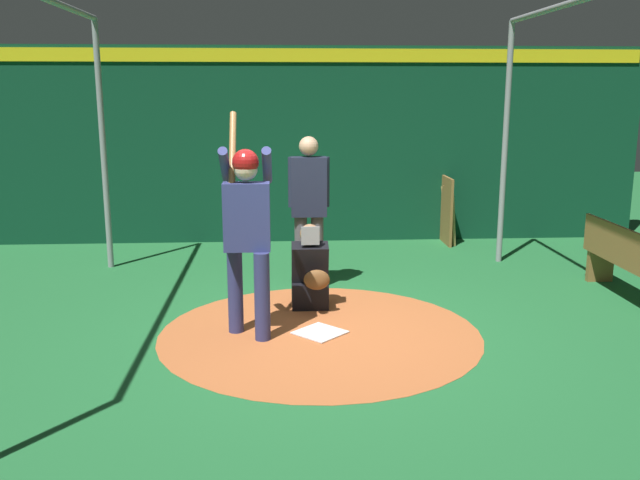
{
  "coord_description": "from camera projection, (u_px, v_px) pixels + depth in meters",
  "views": [
    {
      "loc": [
        6.37,
        -0.38,
        2.34
      ],
      "look_at": [
        0.0,
        0.0,
        0.95
      ],
      "focal_mm": 38.18,
      "sensor_mm": 36.0,
      "label": 1
    }
  ],
  "objects": [
    {
      "name": "ground_plane",
      "position": [
        320.0,
        334.0,
        6.74
      ],
      "size": [
        26.72,
        26.72,
        0.0
      ],
      "primitive_type": "plane",
      "color": "#216633"
    },
    {
      "name": "dirt_circle",
      "position": [
        320.0,
        333.0,
        6.74
      ],
      "size": [
        3.18,
        3.18,
        0.01
      ],
      "primitive_type": "cylinder",
      "color": "#B76033",
      "rests_on": "ground"
    },
    {
      "name": "home_plate",
      "position": [
        320.0,
        332.0,
        6.74
      ],
      "size": [
        0.59,
        0.59,
        0.01
      ],
      "primitive_type": "cube",
      "rotation": [
        0.0,
        0.0,
        0.79
      ],
      "color": "white",
      "rests_on": "dirt_circle"
    },
    {
      "name": "batter",
      "position": [
        247.0,
        224.0,
        6.46
      ],
      "size": [
        0.68,
        0.49,
        2.16
      ],
      "color": "navy",
      "rests_on": "ground"
    },
    {
      "name": "catcher",
      "position": [
        310.0,
        275.0,
        7.49
      ],
      "size": [
        0.58,
        0.4,
        0.94
      ],
      "color": "black",
      "rests_on": "ground"
    },
    {
      "name": "umpire",
      "position": [
        309.0,
        203.0,
        8.11
      ],
      "size": [
        0.23,
        0.49,
        1.84
      ],
      "color": "#4C4C51",
      "rests_on": "ground"
    },
    {
      "name": "back_wall",
      "position": [
        303.0,
        145.0,
        10.69
      ],
      "size": [
        0.22,
        10.72,
        3.04
      ],
      "color": "#0C3D26",
      "rests_on": "ground"
    },
    {
      "name": "cage_frame",
      "position": [
        320.0,
        100.0,
        6.25
      ],
      "size": [
        5.67,
        5.48,
        3.29
      ],
      "color": "gray",
      "rests_on": "ground"
    },
    {
      "name": "bat_rack",
      "position": [
        445.0,
        211.0,
        10.8
      ],
      "size": [
        0.94,
        0.2,
        1.05
      ],
      "color": "olive",
      "rests_on": "ground"
    },
    {
      "name": "bench",
      "position": [
        629.0,
        262.0,
        7.74
      ],
      "size": [
        1.82,
        0.36,
        0.85
      ],
      "color": "olive",
      "rests_on": "ground"
    }
  ]
}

